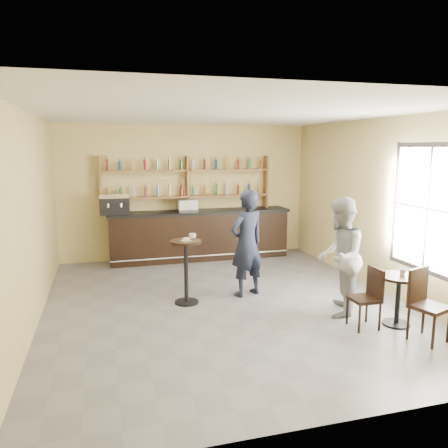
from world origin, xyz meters
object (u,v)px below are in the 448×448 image
object	(u,v)px
pedestal_table	(186,272)
cafe_table	(398,300)
bar_counter	(200,235)
man_main	(247,243)
chair_west	(364,298)
espresso_machine	(114,204)
chair_south	(430,306)
pastry_case	(187,205)
patron_second	(340,257)

from	to	relation	value
pedestal_table	cafe_table	distance (m)	3.41
bar_counter	man_main	distance (m)	2.86
pedestal_table	cafe_table	size ratio (longest dim) A/B	1.43
bar_counter	chair_west	world-z (taller)	bar_counter
espresso_machine	chair_south	distance (m)	6.74
bar_counter	pedestal_table	xyz separation A→B (m)	(-0.89, -2.95, -0.03)
man_main	chair_west	world-z (taller)	man_main
pedestal_table	chair_south	distance (m)	3.79
chair_west	espresso_machine	bearing A→B (deg)	-143.52
espresso_machine	cafe_table	bearing A→B (deg)	-50.92
chair_west	cafe_table	bearing A→B (deg)	85.08
man_main	cafe_table	bearing A→B (deg)	112.01
bar_counter	pastry_case	distance (m)	0.78
man_main	cafe_table	size ratio (longest dim) A/B	2.49
chair_west	pedestal_table	bearing A→B (deg)	-126.10
espresso_machine	cafe_table	world-z (taller)	espresso_machine
chair_south	bar_counter	bearing A→B (deg)	92.32
espresso_machine	patron_second	world-z (taller)	patron_second
cafe_table	chair_south	bearing A→B (deg)	-85.24
espresso_machine	chair_west	xyz separation A→B (m)	(3.43, -4.68, -0.95)
pastry_case	pedestal_table	bearing A→B (deg)	-110.91
chair_west	chair_south	world-z (taller)	chair_south
espresso_machine	cafe_table	distance (m)	6.27
bar_counter	pastry_case	bearing A→B (deg)	180.00
pedestal_table	chair_south	bearing A→B (deg)	-38.91
cafe_table	patron_second	bearing A→B (deg)	134.50
cafe_table	chair_west	distance (m)	0.56
pastry_case	espresso_machine	bearing A→B (deg)	170.40
pastry_case	patron_second	size ratio (longest dim) A/B	0.24
bar_counter	chair_south	xyz separation A→B (m)	(2.06, -5.33, -0.08)
bar_counter	chair_south	size ratio (longest dim) A/B	4.30
patron_second	chair_west	bearing A→B (deg)	41.90
bar_counter	patron_second	world-z (taller)	patron_second
pastry_case	man_main	distance (m)	2.89
bar_counter	chair_west	size ratio (longest dim) A/B	4.76
pedestal_table	cafe_table	world-z (taller)	pedestal_table
pastry_case	patron_second	distance (m)	4.43
espresso_machine	chair_west	world-z (taller)	espresso_machine
pedestal_table	chair_west	world-z (taller)	pedestal_table
bar_counter	patron_second	bearing A→B (deg)	-71.37
cafe_table	patron_second	xyz separation A→B (m)	(-0.63, 0.65, 0.56)
bar_counter	man_main	xyz separation A→B (m)	(0.25, -2.82, 0.38)
espresso_machine	chair_south	world-z (taller)	espresso_machine
chair_south	patron_second	size ratio (longest dim) A/B	0.53
espresso_machine	patron_second	bearing A→B (deg)	-51.69
pedestal_table	chair_west	distance (m)	2.92
patron_second	man_main	bearing A→B (deg)	-104.46
pedestal_table	patron_second	xyz separation A→B (m)	(2.26, -1.13, 0.39)
bar_counter	pedestal_table	world-z (taller)	bar_counter
cafe_table	pedestal_table	bearing A→B (deg)	148.45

